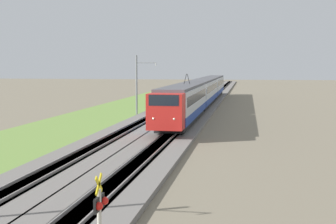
% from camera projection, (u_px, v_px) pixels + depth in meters
% --- Properties ---
extents(ballast_main, '(240.00, 4.40, 0.30)m').
position_uv_depth(ballast_main, '(164.00, 112.00, 60.39)').
color(ballast_main, slate).
rests_on(ballast_main, ground).
extents(ballast_adjacent, '(240.00, 4.40, 0.30)m').
position_uv_depth(ballast_adjacent, '(197.00, 112.00, 59.68)').
color(ballast_adjacent, slate).
rests_on(ballast_adjacent, ground).
extents(track_main, '(240.00, 1.57, 0.45)m').
position_uv_depth(track_main, '(164.00, 111.00, 60.39)').
color(track_main, '#4C4238').
rests_on(track_main, ground).
extents(track_adjacent, '(240.00, 1.57, 0.45)m').
position_uv_depth(track_adjacent, '(197.00, 112.00, 59.68)').
color(track_adjacent, '#4C4238').
rests_on(track_adjacent, ground).
extents(grass_verge, '(240.00, 10.79, 0.12)m').
position_uv_depth(grass_verge, '(117.00, 111.00, 61.43)').
color(grass_verge, olive).
rests_on(grass_verge, ground).
extents(passenger_train, '(62.52, 2.99, 5.19)m').
position_uv_depth(passenger_train, '(202.00, 91.00, 66.97)').
color(passenger_train, red).
rests_on(passenger_train, ground).
extents(catenary_mast_mid, '(0.22, 2.56, 7.31)m').
position_uv_depth(catenary_mast_mid, '(137.00, 84.00, 56.81)').
color(catenary_mast_mid, slate).
rests_on(catenary_mast_mid, ground).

